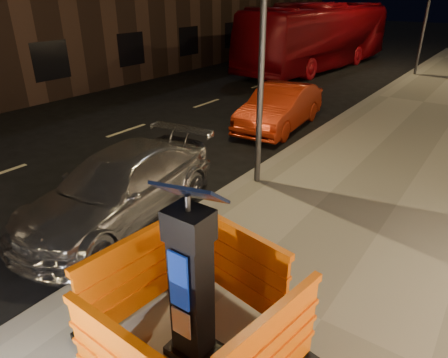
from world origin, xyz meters
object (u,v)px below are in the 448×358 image
Objects in this scene: barrier_back at (241,268)px; bus_doubledecker at (316,68)px; parking_kiosk at (191,280)px; barrier_bldgside at (270,357)px; car_red at (279,128)px; car_silver at (123,217)px; barrier_kerbside at (131,280)px.

bus_doubledecker is (-6.79, 17.94, -0.73)m from barrier_back.
parking_kiosk is 1.40× the size of barrier_bldgside.
car_silver is at bearing -93.47° from car_red.
car_red is at bearing 36.42° from barrier_bldgside.
car_silver is 6.53m from car_red.
parking_kiosk reaches higher than car_silver.
bus_doubledecker reaches higher than car_silver.
barrier_kerbside is 0.12× the size of bus_doubledecker.
barrier_back and barrier_kerbside have the same top height.
barrier_kerbside is 0.34× the size of car_silver.
barrier_back is 1.00× the size of barrier_kerbside.
bus_doubledecker is at bearing 31.10° from barrier_bldgside.
barrier_bldgside is 4.51m from car_silver.
bus_doubledecker is at bearing 102.43° from car_red.
barrier_kerbside is 19.78m from bus_doubledecker.
car_silver is (-3.15, 0.78, -0.73)m from barrier_back.
barrier_bldgside is at bearing -29.51° from car_silver.
bus_doubledecker is (-3.42, 10.63, 0.00)m from car_red.
bus_doubledecker is at bearing 95.38° from car_silver.
barrier_kerbside is 0.37× the size of car_red.
car_red is at bearing 119.01° from parking_kiosk.
car_silver is at bearing 175.88° from barrier_back.
barrier_bldgside is at bearing -63.78° from bus_doubledecker.
car_red is (-3.37, 8.26, -1.18)m from parking_kiosk.
barrier_bldgside is (0.95, -0.95, 0.00)m from barrier_back.
parking_kiosk is 0.17× the size of bus_doubledecker.
parking_kiosk reaches higher than bus_doubledecker.
barrier_kerbside reaches higher than car_silver.
car_red is 11.16m from bus_doubledecker.
parking_kiosk is 0.48× the size of car_silver.
barrier_back is at bearing -40.17° from barrier_kerbside.
barrier_bldgside is (1.90, 0.00, 0.00)m from barrier_kerbside.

